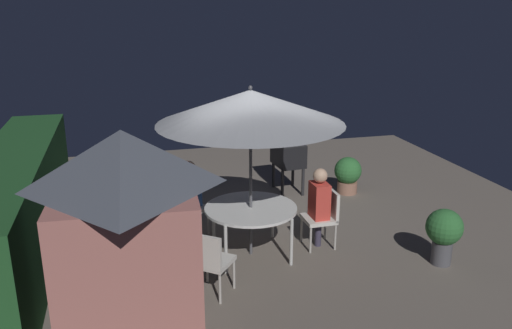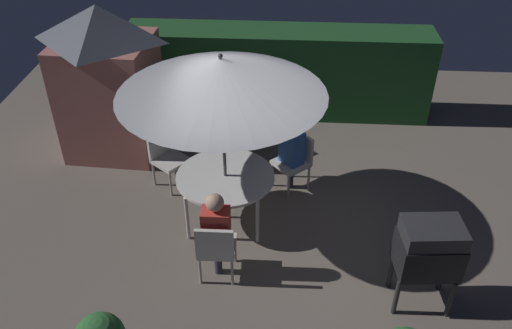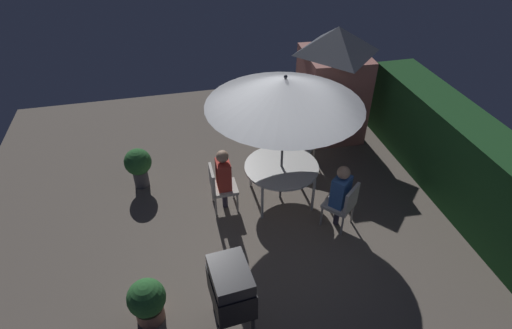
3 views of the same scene
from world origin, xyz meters
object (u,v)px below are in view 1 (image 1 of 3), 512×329
Objects in this scene: chair_near_shed at (324,214)px; chair_far_side at (186,204)px; garden_shed at (130,251)px; potted_plant_by_grill at (444,231)px; person_in_red at (319,199)px; patio_umbrella at (250,107)px; bbq_grill at (288,150)px; person_in_blue at (189,190)px; patio_table at (251,211)px; potted_plant_by_shed at (348,174)px; chair_toward_hedge at (210,259)px.

chair_far_side is at bearing 64.35° from chair_near_shed.
garden_shed reaches higher than potted_plant_by_grill.
person_in_red is at bearing 90.53° from chair_near_shed.
patio_umbrella reaches higher than chair_near_shed.
patio_umbrella is 3.16m from bbq_grill.
chair_far_side is 0.71× the size of person_in_blue.
bbq_grill is (2.47, -1.38, 0.14)m from patio_table.
person_in_red reaches higher than potted_plant_by_shed.
chair_near_shed is at bearing -89.47° from patio_table.
bbq_grill is at bearing -32.00° from chair_toward_hedge.
chair_near_shed is at bearing -89.47° from patio_umbrella.
bbq_grill is 1.44× the size of potted_plant_by_grill.
chair_far_side is (3.04, -0.91, -0.76)m from garden_shed.
potted_plant_by_grill is at bearing -178.25° from potted_plant_by_shed.
chair_far_side is at bearing -16.72° from garden_shed.
chair_toward_hedge is (-1.00, 0.79, -1.72)m from patio_umbrella.
patio_table is 1.29m from chair_toward_hedge.
potted_plant_by_grill is at bearing -110.81° from patio_umbrella.
patio_table is at bearing 150.82° from bbq_grill.
person_in_red and person_in_blue have the same top height.
patio_table is 2.78m from potted_plant_by_grill.
patio_umbrella is 1.81m from person_in_red.
potted_plant_by_shed is (3.09, -3.29, -0.13)m from chair_toward_hedge.
patio_umbrella is (2.07, -1.75, 0.97)m from garden_shed.
chair_toward_hedge is 1.08× the size of potted_plant_by_grill.
potted_plant_by_shed is at bearing -46.75° from chair_toward_hedge.
chair_toward_hedge is 3.38m from potted_plant_by_grill.
patio_umbrella is (0.00, 0.00, 1.54)m from patio_table.
chair_near_shed is (-2.46, 0.22, -0.33)m from bbq_grill.
potted_plant_by_grill is at bearing -119.70° from chair_far_side.
patio_umbrella is 2.94× the size of chair_far_side.
potted_plant_by_grill is (-0.98, -2.59, -0.20)m from patio_table.
person_in_blue is (-1.18, 3.28, 0.39)m from potted_plant_by_shed.
person_in_blue is (-0.06, -0.06, 0.26)m from chair_far_side.
potted_plant_by_grill is (-1.95, -3.43, -0.01)m from chair_far_side.
patio_umbrella is 2.94× the size of chair_near_shed.
garden_shed is 1.63m from chair_toward_hedge.
garden_shed is 5.54m from bbq_grill.
person_in_blue is (0.91, 0.78, 0.08)m from patio_table.
potted_plant_by_shed is at bearing -34.35° from person_in_red.
person_in_blue is at bearing 40.79° from patio_table.
chair_toward_hedge is 0.71× the size of person_in_red.
chair_far_side is 1.97m from chair_toward_hedge.
bbq_grill is 2.49m from chair_near_shed.
person_in_blue reaches higher than chair_far_side.
patio_umbrella is at bearing 129.93° from potted_plant_by_shed.
chair_near_shed is 0.71× the size of person_in_red.
chair_near_shed is 1.00× the size of chair_toward_hedge.
bbq_grill is at bearing 19.30° from potted_plant_by_grill.
bbq_grill is at bearing -34.56° from garden_shed.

